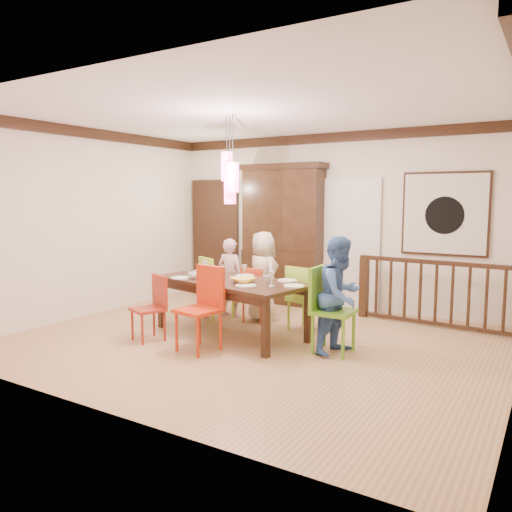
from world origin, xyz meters
The scene contains 36 objects.
floor centered at (0.00, 0.00, 0.00)m, with size 6.00×6.00×0.00m, color #A87751.
ceiling centered at (0.00, 0.00, 2.90)m, with size 6.00×6.00×0.00m, color white.
wall_back centered at (0.00, 2.50, 1.45)m, with size 6.00×6.00×0.00m, color beige.
wall_left centered at (-3.00, 0.00, 1.45)m, with size 5.00×5.00×0.00m, color beige.
crown_molding centered at (0.00, 0.00, 2.82)m, with size 6.00×5.00×0.16m, color black, non-canonical shape.
panel_door centered at (-2.40, 2.45, 1.05)m, with size 1.04×0.07×2.24m, color black.
white_doorway centered at (0.35, 2.46, 1.05)m, with size 0.97×0.05×2.22m, color silver.
painting centered at (1.80, 2.46, 1.60)m, with size 1.25×0.06×1.25m.
pendant_cluster centered at (-0.45, 0.10, 2.11)m, with size 0.27×0.21×1.14m.
dining_table centered at (-0.45, 0.10, 0.67)m, with size 2.30×1.38×0.75m.
chair_far_left centered at (-1.16, 0.79, 0.54)m, with size 0.57×0.57×0.94m.
chair_far_mid centered at (-0.50, 0.88, 0.47)m, with size 0.38×0.38×0.83m.
chair_far_right centered at (0.32, 0.81, 0.52)m, with size 0.49×0.49×0.91m.
chair_near_left centered at (-1.21, -0.69, 0.48)m, with size 0.49×0.49×0.84m.
chair_near_mid centered at (-0.38, -0.70, 0.58)m, with size 0.53×0.53×1.02m.
chair_end_right centered at (1.04, 0.08, 0.59)m, with size 0.48×0.48×1.03m.
china_hutch centered at (-0.84, 2.30, 1.21)m, with size 1.53×0.46×2.42m.
balustrade centered at (1.82, 1.95, 0.50)m, with size 2.31×0.24×0.96m.
person_far_left centered at (-1.06, 0.99, 0.61)m, with size 0.44×0.29×1.22m, color #FDC1D4.
person_far_mid centered at (-0.48, 1.01, 0.67)m, with size 0.66×0.43×1.34m, color #C4B494.
person_end_right centered at (1.11, 0.12, 0.70)m, with size 0.68×0.53×1.40m, color #3A5FA3.
serving_bowl centered at (-0.16, -0.04, 0.79)m, with size 0.30×0.30×0.07m, color gold.
small_bowl centered at (-0.70, 0.10, 0.78)m, with size 0.19×0.19×0.06m, color white.
cup_left centered at (-0.94, -0.10, 0.80)m, with size 0.12×0.12×0.10m, color silver.
cup_right centered at (0.06, 0.19, 0.79)m, with size 0.09×0.09×0.09m, color silver.
plate_far_left centered at (-1.20, 0.45, 0.76)m, with size 0.26×0.26×0.01m, color white.
plate_far_mid centered at (-0.45, 0.46, 0.76)m, with size 0.26×0.26×0.01m, color white.
plate_far_right centered at (0.25, 0.41, 0.76)m, with size 0.26×0.26×0.01m, color white.
plate_near_left centered at (-1.10, -0.16, 0.76)m, with size 0.26×0.26×0.01m, color white.
plate_near_mid centered at (-0.02, -0.19, 0.76)m, with size 0.26×0.26×0.01m, color white.
plate_end_right centered at (0.50, 0.09, 0.76)m, with size 0.26×0.26×0.01m, color white.
wine_glass_a centered at (-1.02, 0.29, 0.84)m, with size 0.08×0.08×0.19m, color #590C19, non-canonical shape.
wine_glass_b centered at (-0.33, 0.26, 0.84)m, with size 0.08×0.08×0.19m, color silver, non-canonical shape.
wine_glass_c centered at (-0.48, -0.13, 0.84)m, with size 0.08×0.08×0.19m, color #590C19, non-canonical shape.
wine_glass_d centered at (0.26, -0.04, 0.84)m, with size 0.08×0.08×0.19m, color silver, non-canonical shape.
napkin centered at (-0.53, -0.28, 0.76)m, with size 0.18×0.14×0.01m, color #D83359.
Camera 1 is at (3.27, -5.34, 1.85)m, focal length 35.00 mm.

